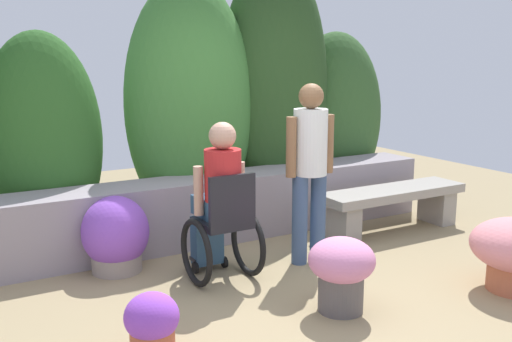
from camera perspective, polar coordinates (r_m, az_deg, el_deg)
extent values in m
plane|color=#97845F|center=(4.53, 2.77, -12.89)|extent=(11.48, 11.48, 0.00)
cube|color=gray|center=(5.84, -6.29, -3.90)|extent=(5.47, 0.52, 0.65)
ellipsoid|color=#2A5922|center=(5.95, -20.03, 2.77)|extent=(1.13, 0.79, 2.08)
ellipsoid|color=#3C7532|center=(6.29, -6.44, 6.43)|extent=(1.42, 0.99, 2.65)
ellipsoid|color=#27461F|center=(6.78, 1.81, 8.12)|extent=(1.33, 0.93, 2.95)
ellipsoid|color=#315728|center=(7.50, 7.66, 5.21)|extent=(1.31, 0.92, 2.13)
cube|color=gray|center=(5.97, 8.39, -5.01)|extent=(0.20, 0.39, 0.37)
cube|color=gray|center=(6.86, 17.20, -3.26)|extent=(0.20, 0.39, 0.37)
cube|color=gray|center=(6.34, 13.20, -2.06)|extent=(1.69, 0.45, 0.09)
cube|color=black|center=(4.82, -3.30, -5.02)|extent=(0.40, 0.40, 0.06)
cube|color=black|center=(4.61, -2.33, -2.83)|extent=(0.40, 0.04, 0.40)
cube|color=black|center=(5.22, -4.85, -8.36)|extent=(0.28, 0.12, 0.03)
torus|color=black|center=(4.79, -5.86, -7.93)|extent=(0.05, 0.56, 0.56)
torus|color=black|center=(5.00, -0.79, -7.06)|extent=(0.05, 0.56, 0.56)
cylinder|color=black|center=(5.12, -5.94, -9.36)|extent=(0.03, 0.10, 0.10)
cylinder|color=black|center=(5.24, -3.10, -8.86)|extent=(0.03, 0.10, 0.10)
cube|color=#2F506D|center=(4.88, -3.85, -3.49)|extent=(0.30, 0.40, 0.16)
cube|color=#2F506D|center=(5.15, -4.78, -6.70)|extent=(0.26, 0.14, 0.43)
cylinder|color=red|center=(4.72, -3.24, -0.88)|extent=(0.30, 0.30, 0.50)
cylinder|color=tan|center=(4.71, -5.63, -1.94)|extent=(0.08, 0.08, 0.40)
cylinder|color=tan|center=(4.87, -1.55, -1.43)|extent=(0.08, 0.08, 0.40)
sphere|color=tan|center=(4.65, -3.29, 3.46)|extent=(0.22, 0.22, 0.22)
cylinder|color=#3B5278|center=(5.24, 4.28, -4.79)|extent=(0.14, 0.14, 0.81)
cylinder|color=#3B5278|center=(5.35, 6.06, -4.48)|extent=(0.14, 0.14, 0.81)
cylinder|color=white|center=(5.14, 5.32, 2.82)|extent=(0.30, 0.30, 0.58)
cylinder|color=brown|center=(5.04, 3.45, 2.33)|extent=(0.09, 0.09, 0.52)
cylinder|color=brown|center=(5.26, 7.10, 2.66)|extent=(0.09, 0.09, 0.52)
sphere|color=brown|center=(5.10, 5.40, 7.28)|extent=(0.22, 0.22, 0.22)
cylinder|color=#B05136|center=(3.86, -10.05, -16.13)|extent=(0.28, 0.28, 0.18)
ellipsoid|color=#19551E|center=(3.80, -10.12, -14.41)|extent=(0.31, 0.31, 0.11)
ellipsoid|color=purple|center=(3.78, -10.14, -13.79)|extent=(0.34, 0.34, 0.30)
cylinder|color=gray|center=(5.28, -13.41, -8.50)|extent=(0.43, 0.43, 0.19)
ellipsoid|color=#2F7E36|center=(5.22, -13.50, -6.74)|extent=(0.47, 0.47, 0.22)
ellipsoid|color=purple|center=(5.20, -13.55, -5.76)|extent=(0.58, 0.58, 0.62)
cylinder|color=#595253|center=(4.42, 8.27, -11.51)|extent=(0.33, 0.33, 0.30)
ellipsoid|color=#2D5810|center=(4.35, 8.34, -9.18)|extent=(0.37, 0.37, 0.11)
ellipsoid|color=pink|center=(4.33, 8.36, -8.57)|extent=(0.49, 0.49, 0.33)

